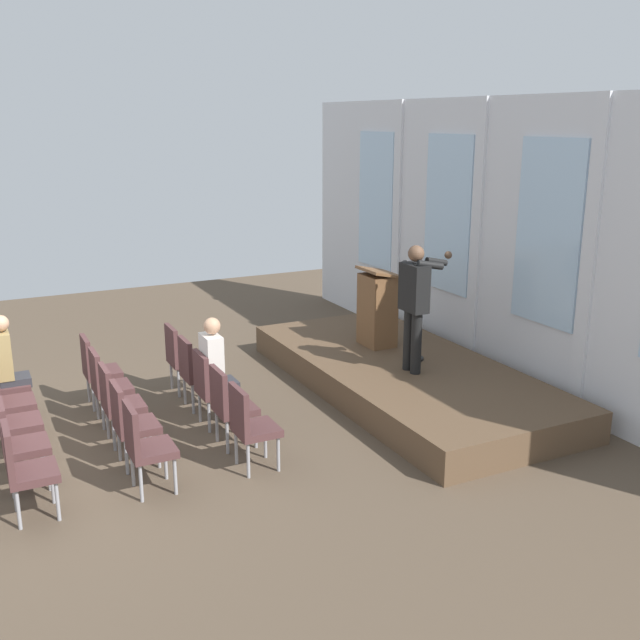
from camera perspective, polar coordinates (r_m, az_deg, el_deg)
ground_plane at (r=8.84m, az=-20.67°, el=-9.93°), size 16.08×16.08×0.00m
rear_partition at (r=10.60m, az=13.57°, el=6.03°), size 10.62×0.14×3.92m
stage_platform at (r=10.22m, az=6.51°, el=-4.33°), size 5.13×2.32×0.40m
speaker at (r=9.55m, az=7.37°, el=1.60°), size 0.50×0.69×1.68m
mic_stand at (r=10.19m, az=7.33°, el=-1.25°), size 0.28×0.28×1.55m
lectern at (r=10.74m, az=4.47°, el=0.91°), size 0.60×0.48×1.16m
chair_r0_c0 at (r=10.15m, az=-10.78°, el=-2.65°), size 0.46×0.44×0.94m
chair_r0_c1 at (r=9.56m, az=-9.70°, el=-3.74°), size 0.46×0.44×0.94m
chair_r0_c2 at (r=8.98m, az=-8.49°, el=-4.96°), size 0.46×0.44×0.94m
audience_r0_c2 at (r=8.93m, az=-8.06°, el=-3.57°), size 0.36×0.39×1.36m
chair_r0_c3 at (r=8.40m, az=-7.10°, el=-6.35°), size 0.46×0.44×0.94m
chair_r0_c4 at (r=7.84m, az=-5.50°, el=-7.93°), size 0.46×0.44×0.94m
chair_r1_c0 at (r=9.93m, az=-16.98°, el=-3.48°), size 0.46×0.44×0.94m
chair_r1_c1 at (r=9.32m, az=-16.28°, el=-4.64°), size 0.46×0.44×0.94m
chair_r1_c2 at (r=8.73m, az=-15.49°, el=-5.97°), size 0.46×0.44×0.94m
chair_r1_c3 at (r=8.14m, az=-14.57°, el=-7.49°), size 0.46×0.44×0.94m
chair_r1_c4 at (r=7.56m, az=-13.51°, el=-9.25°), size 0.46×0.44×0.94m
chair_r2_c0 at (r=9.83m, az=-23.39°, el=-4.28°), size 0.46×0.44×0.94m
audience_r2_c0 at (r=9.77m, az=-23.05°, el=-3.05°), size 0.36×0.39×1.35m
chair_r2_c1 at (r=9.22m, az=-23.12°, el=-5.52°), size 0.46×0.44×0.94m
chair_r2_c2 at (r=8.62m, az=-22.81°, el=-6.93°), size 0.46×0.44×0.94m
chair_r2_c3 at (r=8.02m, az=-22.45°, el=-8.56°), size 0.46×0.44×0.94m
chair_r2_c4 at (r=7.43m, az=-22.03°, el=-10.44°), size 0.46×0.44×0.94m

